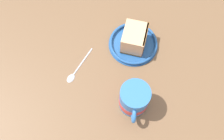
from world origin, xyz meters
The scene contains 5 objects.
ground_plane centered at (0.00, 0.00, -1.06)cm, with size 146.47×146.47×2.12cm, color brown.
small_plate centered at (-7.38, -0.49, 0.75)cm, with size 15.31×15.31×1.52cm.
cake_slice centered at (-7.51, -0.25, 3.97)cm, with size 10.74×10.36×6.56cm.
tea_mug centered at (7.04, 12.55, 4.46)cm, with size 9.33×8.57×9.41cm.
teaspoon centered at (11.55, -6.32, 0.35)cm, with size 13.01×4.04×0.80cm.
Camera 1 is at (24.82, 21.26, 66.91)cm, focal length 39.23 mm.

